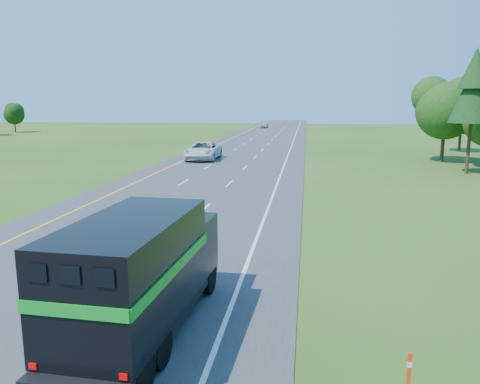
{
  "coord_description": "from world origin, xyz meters",
  "views": [
    {
      "loc": [
        7.64,
        2.82,
        6.11
      ],
      "look_at": [
        4.3,
        26.32,
        1.61
      ],
      "focal_mm": 35.0,
      "sensor_mm": 36.0,
      "label": 1
    }
  ],
  "objects": [
    {
      "name": "lane_markings",
      "position": [
        0.0,
        50.0,
        0.04
      ],
      "size": [
        11.15,
        260.0,
        0.01
      ],
      "color": "yellow",
      "rests_on": "road"
    },
    {
      "name": "horse_truck",
      "position": [
        3.46,
        13.95,
        1.81
      ],
      "size": [
        2.68,
        7.56,
        3.3
      ],
      "rotation": [
        0.0,
        0.0,
        -0.05
      ],
      "color": "black",
      "rests_on": "road"
    },
    {
      "name": "white_suv",
      "position": [
        -3.6,
        53.06,
        1.03
      ],
      "size": [
        3.45,
        7.19,
        1.98
      ],
      "primitive_type": "imported",
      "rotation": [
        0.0,
        0.0,
        0.02
      ],
      "color": "silver",
      "rests_on": "road"
    },
    {
      "name": "road",
      "position": [
        0.0,
        50.0,
        0.02
      ],
      "size": [
        15.0,
        260.0,
        0.04
      ],
      "primitive_type": "cube",
      "color": "#38383A",
      "rests_on": "ground"
    },
    {
      "name": "far_car",
      "position": [
        -3.12,
        122.0,
        0.78
      ],
      "size": [
        1.8,
        4.38,
        1.48
      ],
      "primitive_type": "imported",
      "rotation": [
        0.0,
        0.0,
        -0.01
      ],
      "color": "#B2B1B8",
      "rests_on": "road"
    },
    {
      "name": "delineator",
      "position": [
        9.85,
        11.93,
        0.6
      ],
      "size": [
        0.09,
        0.05,
        1.13
      ],
      "color": "#FA3A0D",
      "rests_on": "ground"
    }
  ]
}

